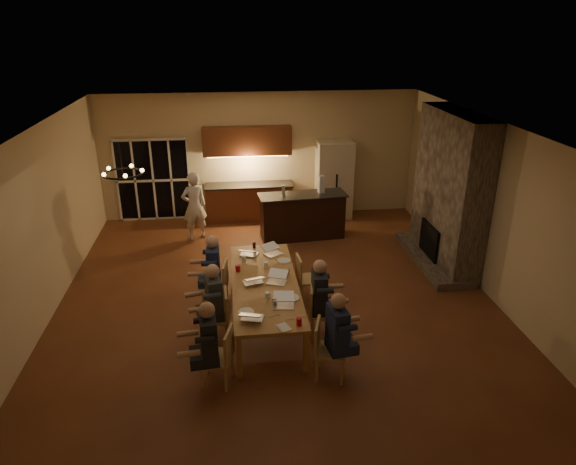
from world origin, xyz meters
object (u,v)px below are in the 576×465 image
Objects in this scene: can_right at (288,271)px; person_right_near at (337,336)px; bar_island at (302,216)px; laptop_a at (252,312)px; laptop_b at (284,300)px; redcup_near at (299,322)px; bar_blender at (321,184)px; mug_mid at (266,265)px; mug_front at (267,295)px; mug_back at (244,259)px; redcup_mid at (238,268)px; plate_left at (246,312)px; chair_right_near at (331,350)px; plate_far at (284,261)px; standing_person at (194,206)px; chair_left_mid at (214,317)px; laptop_d at (276,277)px; chandelier at (123,173)px; laptop_c at (252,276)px; person_right_mid at (319,299)px; refrigerator at (334,180)px; can_cola at (254,245)px; chair_left_far at (215,285)px; laptop_f at (273,249)px; can_silver at (275,301)px; chair_left_near at (216,356)px; laptop_e at (249,249)px; chair_right_far at (309,278)px; person_left_far at (214,271)px; chair_right_mid at (324,312)px; plate_near at (292,298)px; person_left_mid at (215,304)px; bar_bottle at (284,190)px; person_left_near at (209,346)px.

person_right_near is at bearing -75.18° from can_right.
laptop_a is at bearing -111.98° from bar_island.
laptop_b is 2.67× the size of redcup_near.
laptop_b is at bearing -117.81° from bar_blender.
person_right_near reaches higher than mug_mid.
mug_front is 1.00× the size of mug_back.
plate_left is at bearing -86.51° from redcup_mid.
chair_right_near is 1.91m from can_right.
plate_far is (0.68, 1.87, -0.10)m from laptop_a.
laptop_a is (1.09, -4.90, 0.05)m from standing_person.
chair_left_mid is 1.22m from laptop_d.
chandelier is at bearing -163.14° from mug_mid.
standing_person reaches higher than laptop_c.
laptop_c is (-1.36, -3.53, 0.32)m from bar_island.
person_right_mid is 4.31× the size of laptop_b.
refrigerator is 16.67× the size of can_cola.
laptop_d is at bearing 69.77° from chair_left_far.
standing_person is 2.70m from can_cola.
can_silver is at bearing -125.72° from laptop_f.
chair_left_near is 1.73m from laptop_c.
plate_left is at bearing -137.69° from laptop_f.
laptop_e reaches higher than can_right.
standing_person is 4.84m from plate_left.
chair_right_far is at bearing 173.68° from laptop_e.
chair_right_near is 1.96m from laptop_c.
chair_left_near is 2.19m from person_left_far.
person_right_near is 2.97m from laptop_e.
person_right_mid is at bearing -64.71° from can_cola.
laptop_b is (1.59, -4.63, 0.05)m from standing_person.
chair_right_mid is at bearing -48.72° from mug_back.
chair_left_far is 7.42× the size of can_right.
plate_near is at bearing 90.93° from standing_person.
redcup_mid is (0.40, 0.96, 0.12)m from person_left_mid.
bar_blender reaches higher than bar_bottle.
refrigerator is 7.09m from chair_left_near.
laptop_a reaches higher than redcup_mid.
person_left_far is 1.29m from plate_far.
redcup_mid is (-0.63, 0.49, -0.05)m from laptop_d.
person_left_mid reaches higher than redcup_near.
laptop_e is 1.09m from can_right.
person_right_near is at bearing -173.27° from person_right_mid.
bar_bottle is (-0.19, 5.16, 0.51)m from person_right_near.
chair_right_far is at bearing 60.57° from can_silver.
person_left_near reaches higher than mug_mid.
person_right_near is at bearing -108.20° from bar_blender.
laptop_c is 1.32× the size of plate_left.
person_left_near is at bearing 0.24° from person_left_far.
person_left_far is 1.63m from plate_left.
laptop_f reaches higher than plate_left.
laptop_f is at bearing -128.49° from laptop_c.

